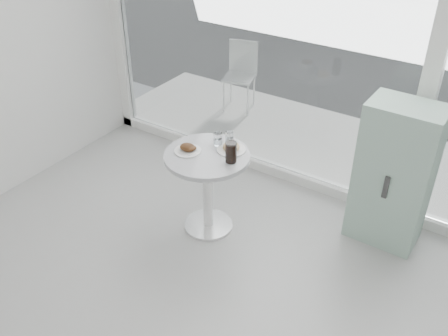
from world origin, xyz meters
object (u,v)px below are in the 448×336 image
Objects in this scene: mint_cabinet at (394,175)px; water_tumbler_b at (229,139)px; patio_chair at (241,71)px; plate_fritter at (188,149)px; main_table at (207,176)px; plate_donut at (231,148)px; cola_glass at (231,152)px; water_tumbler_a at (218,140)px.

mint_cabinet reaches higher than water_tumbler_b.
mint_cabinet is 10.93× the size of water_tumbler_b.
plate_fritter is (0.85, -2.23, 0.27)m from patio_chair.
main_table is 3.15× the size of plate_donut.
patio_chair is at bearing 114.79° from main_table.
plate_fritter is 0.39m from cola_glass.
cola_glass is at bearing -76.19° from patio_chair.
plate_donut is 2.09× the size of water_tumbler_a.
water_tumbler_a is 0.28m from cola_glass.
main_table is 2.40m from patio_chair.
water_tumbler_b reaches higher than main_table.
mint_cabinet is at bearing 29.07° from main_table.
cola_glass is at bearing 9.52° from plate_fritter.
mint_cabinet reaches higher than patio_chair.
plate_donut is 0.14m from water_tumbler_a.
water_tumbler_a is at bearing 177.35° from plate_donut.
cola_glass is (0.23, -0.16, 0.03)m from water_tumbler_a.
mint_cabinet is 1.51× the size of patio_chair.
patio_chair is (-1.01, 2.18, -0.02)m from main_table.
main_table is 0.32m from plate_donut.
water_tumbler_b is (0.07, 0.07, -0.00)m from water_tumbler_a.
plate_fritter is 1.27× the size of cola_glass.
mint_cabinet reaches higher than main_table.
cola_glass is at bearing -145.83° from mint_cabinet.
main_table is 0.38m from cola_glass.
main_table is 0.91× the size of patio_chair.
patio_chair reaches higher than plate_donut.
water_tumbler_b is at bearing 44.96° from water_tumbler_a.
patio_chair reaches higher than water_tumbler_a.
main_table is at bearing 18.11° from plate_fritter.
water_tumbler_a is 1.00× the size of water_tumbler_b.
water_tumbler_a is (-0.14, 0.01, 0.03)m from plate_donut.
water_tumbler_a is at bearing 55.67° from plate_fritter.
water_tumbler_a is at bearing -135.04° from water_tumbler_b.
plate_donut is at bearing -2.65° from water_tumbler_a.
patio_chair is 2.52m from cola_glass.
mint_cabinet is at bearing 33.29° from cola_glass.
water_tumbler_a is at bearing -155.91° from mint_cabinet.
cola_glass is (0.38, 0.06, 0.06)m from plate_fritter.
water_tumbler_b is 0.65× the size of cola_glass.
plate_donut is at bearing -76.37° from patio_chair.
patio_chair is at bearing 149.61° from mint_cabinet.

